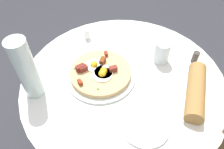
# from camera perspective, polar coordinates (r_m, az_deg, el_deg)

# --- Properties ---
(dining_table) EXTENTS (0.85, 0.85, 0.74)m
(dining_table) POSITION_cam_1_polar(r_m,az_deg,el_deg) (1.06, 2.62, -7.34)
(dining_table) COLOR silver
(dining_table) RESTS_ON ground_plane
(pizza_plate) EXTENTS (0.30, 0.30, 0.01)m
(pizza_plate) POSITION_cam_1_polar(r_m,az_deg,el_deg) (0.93, -2.97, -0.17)
(pizza_plate) COLOR silver
(pizza_plate) RESTS_ON dining_table
(breakfast_pizza) EXTENTS (0.25, 0.25, 0.05)m
(breakfast_pizza) POSITION_cam_1_polar(r_m,az_deg,el_deg) (0.92, -3.11, 0.65)
(breakfast_pizza) COLOR tan
(breakfast_pizza) RESTS_ON pizza_plate
(bread_plate) EXTENTS (0.17, 0.17, 0.01)m
(bread_plate) POSITION_cam_1_polar(r_m,az_deg,el_deg) (0.80, 8.57, -12.91)
(bread_plate) COLOR white
(bread_plate) RESTS_ON dining_table
(napkin) EXTENTS (0.18, 0.20, 0.00)m
(napkin) POSITION_cam_1_polar(r_m,az_deg,el_deg) (1.13, 9.15, 9.61)
(napkin) COLOR white
(napkin) RESTS_ON dining_table
(fork) EXTENTS (0.06, 0.18, 0.00)m
(fork) POSITION_cam_1_polar(r_m,az_deg,el_deg) (1.14, 9.89, 10.07)
(fork) COLOR silver
(fork) RESTS_ON napkin
(knife) EXTENTS (0.06, 0.18, 0.00)m
(knife) POSITION_cam_1_polar(r_m,az_deg,el_deg) (1.12, 8.46, 9.49)
(knife) COLOR silver
(knife) RESTS_ON napkin
(water_glass) EXTENTS (0.07, 0.07, 0.10)m
(water_glass) POSITION_cam_1_polar(r_m,az_deg,el_deg) (0.99, 12.79, 5.71)
(water_glass) COLOR silver
(water_glass) RESTS_ON dining_table
(water_bottle) EXTENTS (0.07, 0.07, 0.26)m
(water_bottle) POSITION_cam_1_polar(r_m,az_deg,el_deg) (0.84, -21.33, 1.20)
(water_bottle) COLOR silver
(water_bottle) RESTS_ON dining_table
(salt_shaker) EXTENTS (0.03, 0.03, 0.05)m
(salt_shaker) POSITION_cam_1_polar(r_m,az_deg,el_deg) (1.11, -6.51, 10.38)
(salt_shaker) COLOR white
(salt_shaker) RESTS_ON dining_table
(pepper_shaker) EXTENTS (0.03, 0.03, 0.06)m
(pepper_shaker) POSITION_cam_1_polar(r_m,az_deg,el_deg) (1.04, 20.79, 4.20)
(pepper_shaker) COLOR #3F3833
(pepper_shaker) RESTS_ON dining_table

